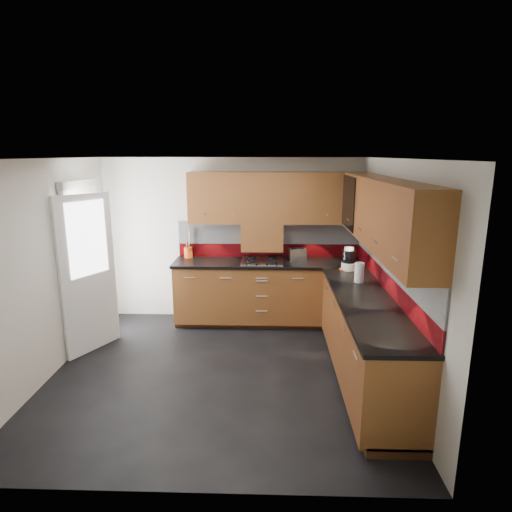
{
  "coord_description": "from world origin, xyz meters",
  "views": [
    {
      "loc": [
        0.55,
        -4.45,
        2.45
      ],
      "look_at": [
        0.39,
        0.65,
        1.22
      ],
      "focal_mm": 30.0,
      "sensor_mm": 36.0,
      "label": 1
    }
  ],
  "objects_px": {
    "utensil_pot": "(188,251)",
    "gas_hob": "(262,261)",
    "food_processor": "(349,259)",
    "toaster": "(298,255)"
  },
  "relations": [
    {
      "from": "utensil_pot",
      "to": "gas_hob",
      "type": "bearing_deg",
      "value": -11.85
    },
    {
      "from": "utensil_pot",
      "to": "food_processor",
      "type": "distance_m",
      "value": 2.34
    },
    {
      "from": "toaster",
      "to": "food_processor",
      "type": "relative_size",
      "value": 0.82
    },
    {
      "from": "gas_hob",
      "to": "utensil_pot",
      "type": "xyz_separation_m",
      "value": [
        -1.1,
        0.23,
        0.08
      ]
    },
    {
      "from": "utensil_pot",
      "to": "food_processor",
      "type": "relative_size",
      "value": 1.43
    },
    {
      "from": "toaster",
      "to": "food_processor",
      "type": "height_order",
      "value": "food_processor"
    },
    {
      "from": "gas_hob",
      "to": "food_processor",
      "type": "bearing_deg",
      "value": -18.58
    },
    {
      "from": "food_processor",
      "to": "toaster",
      "type": "bearing_deg",
      "value": 141.66
    },
    {
      "from": "toaster",
      "to": "gas_hob",
      "type": "bearing_deg",
      "value": -167.06
    },
    {
      "from": "utensil_pot",
      "to": "toaster",
      "type": "relative_size",
      "value": 1.75
    }
  ]
}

